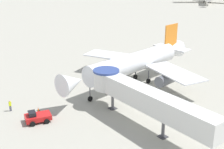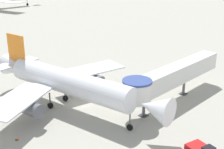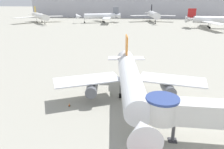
# 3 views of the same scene
# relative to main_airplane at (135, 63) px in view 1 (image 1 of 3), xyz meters

# --- Properties ---
(ground_plane) EXTENTS (800.00, 800.00, 0.00)m
(ground_plane) POSITION_rel_main_airplane_xyz_m (2.22, -0.01, -4.18)
(ground_plane) COLOR #9E9B8E
(main_airplane) EXTENTS (27.23, 31.15, 9.88)m
(main_airplane) POSITION_rel_main_airplane_xyz_m (0.00, 0.00, 0.00)
(main_airplane) COLOR silver
(main_airplane) RESTS_ON ground_plane
(jet_bridge) EXTENTS (22.72, 4.09, 6.01)m
(jet_bridge) POSITION_rel_main_airplane_xyz_m (12.07, -10.06, 0.15)
(jet_bridge) COLOR silver
(jet_bridge) RESTS_ON ground_plane
(pushback_tug_red) EXTENTS (3.19, 4.06, 1.72)m
(pushback_tug_red) POSITION_rel_main_airplane_xyz_m (2.53, -21.14, -3.41)
(pushback_tug_red) COLOR red
(pushback_tug_red) RESTS_ON ground_plane
(traffic_cone_near_nose) EXTENTS (0.38, 0.38, 0.64)m
(traffic_cone_near_nose) POSITION_rel_main_airplane_xyz_m (-0.68, -19.53, -3.88)
(traffic_cone_near_nose) COLOR black
(traffic_cone_near_nose) RESTS_ON ground_plane
(traffic_cone_port_wing) EXTENTS (0.36, 0.36, 0.60)m
(traffic_cone_port_wing) POSITION_rel_main_airplane_xyz_m (-10.12, -2.43, -3.90)
(traffic_cone_port_wing) COLOR black
(traffic_cone_port_wing) RESTS_ON ground_plane
(traffic_cone_starboard_wing) EXTENTS (0.51, 0.51, 0.83)m
(traffic_cone_starboard_wing) POSITION_rel_main_airplane_xyz_m (10.46, -1.23, -3.78)
(traffic_cone_starboard_wing) COLOR black
(traffic_cone_starboard_wing) RESTS_ON ground_plane
(ground_crew_marshaller) EXTENTS (0.23, 0.36, 1.78)m
(ground_crew_marshaller) POSITION_rel_main_airplane_xyz_m (-3.24, -22.91, -3.15)
(ground_crew_marshaller) COLOR #1E2338
(ground_crew_marshaller) RESTS_ON ground_plane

